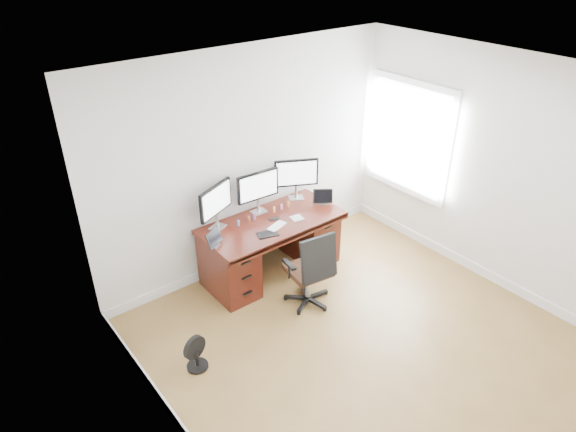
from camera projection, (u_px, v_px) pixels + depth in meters
ground at (380, 356)px, 5.16m from camera, size 4.50×4.50×0.00m
back_wall at (248, 162)px, 6.02m from camera, size 4.00×0.10×2.70m
right_wall at (509, 178)px, 5.63m from camera, size 0.10×4.50×2.70m
desk at (271, 245)px, 6.21m from camera, size 1.70×0.80×0.75m
office_chair at (310, 281)px, 5.72m from camera, size 0.58×0.58×0.96m
floor_fan at (196, 354)px, 4.94m from camera, size 0.25×0.21×0.36m
monitor_left at (216, 202)px, 5.72m from camera, size 0.52×0.25×0.53m
monitor_center at (258, 187)px, 6.03m from camera, size 0.55×0.15×0.53m
monitor_right at (296, 174)px, 6.34m from camera, size 0.50×0.29×0.53m
tablet_left at (215, 239)px, 5.50m from camera, size 0.24×0.17×0.19m
tablet_right at (323, 197)px, 6.34m from camera, size 0.23×0.20×0.19m
keyboard at (277, 226)px, 5.89m from camera, size 0.27×0.18×0.01m
trackpad at (297, 218)px, 6.06m from camera, size 0.16×0.16×0.01m
drawing_tablet at (268, 234)px, 5.75m from camera, size 0.26×0.21×0.01m
phone at (274, 219)px, 6.04m from camera, size 0.14×0.09×0.01m
figurine_blue at (238, 223)px, 5.89m from camera, size 0.03×0.03×0.08m
figurine_brown at (249, 219)px, 5.97m from camera, size 0.03×0.03×0.08m
figurine_purple at (255, 216)px, 6.02m from camera, size 0.03×0.03×0.08m
figurine_yellow at (274, 209)px, 6.17m from camera, size 0.03×0.03×0.08m
figurine_pink at (282, 206)px, 6.23m from camera, size 0.03×0.03×0.08m
figurine_orange at (288, 204)px, 6.29m from camera, size 0.03×0.03×0.08m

